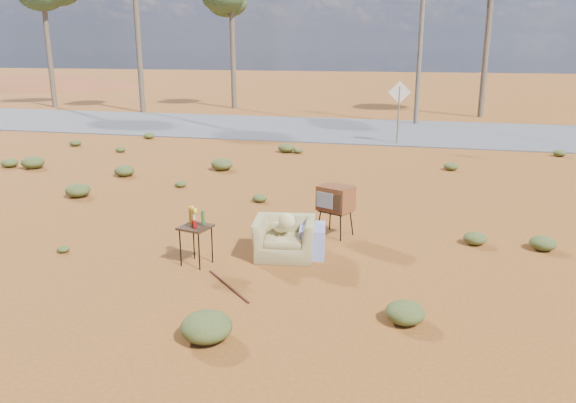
# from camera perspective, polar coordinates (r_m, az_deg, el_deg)

# --- Properties ---
(ground) EXTENTS (140.00, 140.00, 0.00)m
(ground) POSITION_cam_1_polar(r_m,az_deg,el_deg) (8.94, -3.10, -6.43)
(ground) COLOR brown
(ground) RESTS_ON ground
(highway) EXTENTS (140.00, 7.00, 0.04)m
(highway) POSITION_cam_1_polar(r_m,az_deg,el_deg) (23.29, 7.70, 7.19)
(highway) COLOR #565659
(highway) RESTS_ON ground
(dirt_mound) EXTENTS (26.00, 18.00, 2.00)m
(dirt_mound) POSITION_cam_1_polar(r_m,az_deg,el_deg) (53.12, -24.32, 10.57)
(dirt_mound) COLOR brown
(dirt_mound) RESTS_ON ground
(armchair) EXTENTS (1.22, 0.89, 0.85)m
(armchair) POSITION_cam_1_polar(r_m,az_deg,el_deg) (9.15, 0.18, -3.21)
(armchair) COLOR olive
(armchair) RESTS_ON ground
(tv_unit) EXTENTS (0.71, 0.65, 0.92)m
(tv_unit) POSITION_cam_1_polar(r_m,az_deg,el_deg) (10.11, 4.85, 0.25)
(tv_unit) COLOR black
(tv_unit) RESTS_ON ground
(side_table) EXTENTS (0.53, 0.53, 0.90)m
(side_table) POSITION_cam_1_polar(r_m,az_deg,el_deg) (8.88, -9.45, -2.27)
(side_table) COLOR #372114
(side_table) RESTS_ON ground
(rusty_bar) EXTENTS (0.93, 0.94, 0.03)m
(rusty_bar) POSITION_cam_1_polar(r_m,az_deg,el_deg) (8.19, -6.09, -8.51)
(rusty_bar) COLOR #4A1D13
(rusty_bar) RESTS_ON ground
(road_sign) EXTENTS (0.78, 0.06, 2.19)m
(road_sign) POSITION_cam_1_polar(r_m,az_deg,el_deg) (20.03, 11.22, 9.97)
(road_sign) COLOR brown
(road_sign) RESTS_ON ground
(eucalyptus_near_left) EXTENTS (3.20, 3.20, 6.60)m
(eucalyptus_near_left) POSITION_cam_1_polar(r_m,az_deg,el_deg) (31.77, -5.75, 19.25)
(eucalyptus_near_left) COLOR brown
(eucalyptus_near_left) RESTS_ON ground
(utility_pole_center) EXTENTS (1.40, 0.20, 8.00)m
(utility_pole_center) POSITION_cam_1_polar(r_m,az_deg,el_deg) (25.44, 13.39, 16.94)
(utility_pole_center) COLOR brown
(utility_pole_center) RESTS_ON ground
(scrub_patch) EXTENTS (17.49, 8.07, 0.33)m
(scrub_patch) POSITION_cam_1_polar(r_m,az_deg,el_deg) (13.15, -1.00, 1.44)
(scrub_patch) COLOR #4B5224
(scrub_patch) RESTS_ON ground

